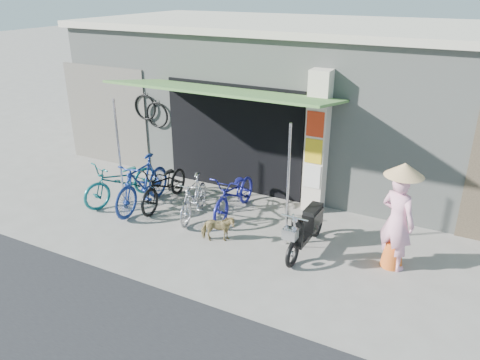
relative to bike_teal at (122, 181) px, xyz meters
The scene contains 13 objects.
ground 3.19m from the bike_teal, 14.69° to the right, with size 80.00×80.00×0.00m, color gray.
bicycle_shop 5.43m from the bike_teal, 54.64° to the left, with size 12.30×5.30×3.66m.
shop_pillar 4.35m from the bike_teal, 22.89° to the left, with size 0.42×0.44×3.00m.
awning 3.06m from the bike_teal, 21.07° to the left, with size 4.60×1.88×2.72m.
neighbour_left 2.77m from the bike_teal, 137.44° to the left, with size 2.60×0.06×2.60m, color #6B665B.
bike_teal is the anchor object (origin of this frame).
bike_blue 0.61m from the bike_teal, ahead, with size 0.53×1.89×1.14m, color navy.
bike_black 0.99m from the bike_teal, 17.77° to the left, with size 0.63×1.82×0.95m, color black.
bike_silver 1.83m from the bike_teal, ahead, with size 0.42×1.50×0.90m, color #B9B7BD.
bike_navy 2.59m from the bike_teal, 13.33° to the left, with size 0.63×1.82×0.95m, color navy.
street_dog 2.83m from the bike_teal, 11.26° to the right, with size 0.29×0.64×0.54m, color tan.
moped 4.35m from the bike_teal, ahead, with size 0.48×1.68×0.95m.
nun 5.88m from the bike_teal, ahead, with size 0.75×0.66×1.92m.
Camera 1 is at (3.67, -6.44, 4.57)m, focal length 35.00 mm.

